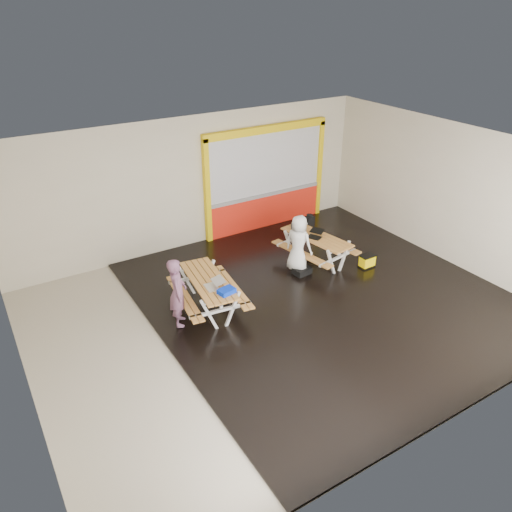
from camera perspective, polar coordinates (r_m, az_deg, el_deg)
room at (r=9.95m, az=2.72°, el=1.75°), size 10.02×8.02×3.52m
deck at (r=11.46m, az=7.73°, el=-4.57°), size 7.50×7.98×0.05m
kiosk at (r=14.22m, az=1.16°, el=8.66°), size 3.88×0.16×3.00m
picnic_table_left at (r=10.65m, az=-5.50°, el=-3.56°), size 1.55×2.10×0.78m
picnic_table_right at (r=12.58m, az=6.92°, el=1.53°), size 1.59×2.09×0.76m
person_left at (r=10.13m, az=-8.98°, el=-4.14°), size 0.55×0.64×1.49m
person_right at (r=12.02m, az=4.90°, el=1.45°), size 0.71×0.82×1.42m
laptop_left at (r=10.26m, az=-4.85°, el=-3.30°), size 0.41×0.38×0.16m
laptop_right at (r=12.45m, az=6.82°, el=2.43°), size 0.48×0.46×0.16m
blue_pouch at (r=10.04m, az=-3.40°, el=-4.04°), size 0.37×0.30×0.10m
toolbox at (r=12.90m, az=4.86°, el=3.65°), size 0.43×0.33×0.23m
backpack at (r=13.43m, az=6.13°, el=3.88°), size 0.28×0.21×0.43m
dark_case at (r=12.21m, az=5.31°, el=-1.69°), size 0.44×0.35×0.16m
fluke_bag at (r=12.71m, az=12.64°, el=-0.59°), size 0.39×0.25×0.33m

